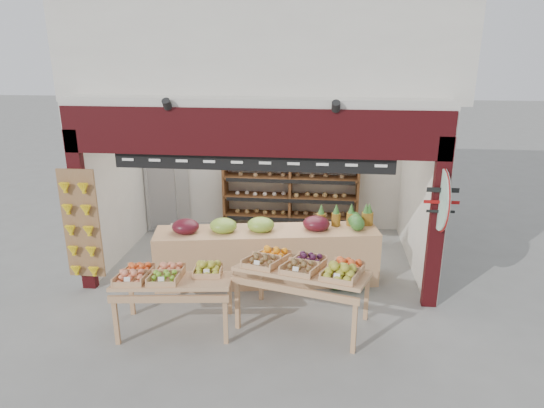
{
  "coord_description": "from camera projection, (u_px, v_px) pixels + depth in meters",
  "views": [
    {
      "loc": [
        1.06,
        -7.96,
        3.84
      ],
      "look_at": [
        0.21,
        -0.2,
        1.29
      ],
      "focal_mm": 32.0,
      "sensor_mm": 36.0,
      "label": 1
    }
  ],
  "objects": [
    {
      "name": "watermelon_pile",
      "position": [
        349.0,
        274.0,
        8.14
      ],
      "size": [
        0.74,
        0.69,
        0.53
      ],
      "color": "#1E4E1A",
      "rests_on": "ground"
    },
    {
      "name": "gift_sign",
      "position": [
        441.0,
        200.0,
        6.92
      ],
      "size": [
        0.04,
        0.93,
        0.92
      ],
      "color": "#BDEED0",
      "rests_on": "ground"
    },
    {
      "name": "banana_board",
      "position": [
        81.0,
        227.0,
        7.65
      ],
      "size": [
        0.6,
        0.15,
        1.8
      ],
      "color": "olive",
      "rests_on": "ground"
    },
    {
      "name": "display_table_left",
      "position": [
        167.0,
        278.0,
        6.71
      ],
      "size": [
        1.67,
        1.06,
        1.01
      ],
      "color": "tan",
      "rests_on": "ground"
    },
    {
      "name": "display_table_right",
      "position": [
        304.0,
        268.0,
        6.77
      ],
      "size": [
        1.97,
        1.41,
        1.11
      ],
      "color": "tan",
      "rests_on": "ground"
    },
    {
      "name": "shop_structure",
      "position": [
        271.0,
        41.0,
        9.13
      ],
      "size": [
        6.36,
        5.12,
        5.4
      ],
      "color": "beige",
      "rests_on": "ground"
    },
    {
      "name": "back_shelving",
      "position": [
        290.0,
        182.0,
        10.31
      ],
      "size": [
        2.88,
        0.47,
        1.79
      ],
      "color": "brown",
      "rests_on": "ground"
    },
    {
      "name": "ground",
      "position": [
        262.0,
        267.0,
        8.83
      ],
      "size": [
        60.0,
        60.0,
        0.0
      ],
      "primitive_type": "plane",
      "color": "slate",
      "rests_on": "ground"
    },
    {
      "name": "mid_counter",
      "position": [
        266.0,
        253.0,
        8.17
      ],
      "size": [
        3.77,
        1.35,
        1.15
      ],
      "color": "tan",
      "rests_on": "ground"
    },
    {
      "name": "cardboard_stack",
      "position": [
        192.0,
        242.0,
        9.41
      ],
      "size": [
        1.0,
        0.84,
        0.6
      ],
      "color": "silver",
      "rests_on": "ground"
    },
    {
      "name": "refrigerator",
      "position": [
        167.0,
        188.0,
        10.5
      ],
      "size": [
        0.77,
        0.77,
        1.82
      ],
      "primitive_type": "cube",
      "rotation": [
        0.0,
        0.0,
        -0.09
      ],
      "color": "#B7B9BE",
      "rests_on": "ground"
    }
  ]
}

